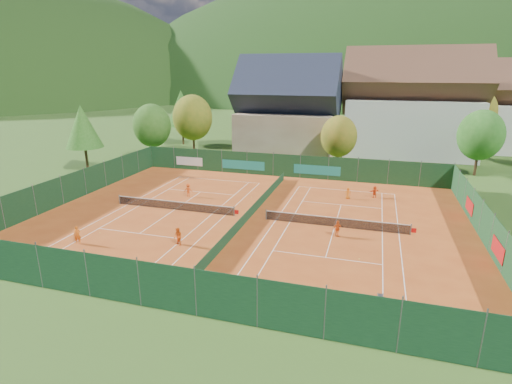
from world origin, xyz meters
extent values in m
plane|color=#2C4E18|center=(0.00, 0.00, -0.02)|extent=(600.00, 600.00, 0.00)
cube|color=#A74518|center=(0.00, 0.00, 0.01)|extent=(40.00, 32.00, 0.01)
cube|color=white|center=(-8.00, 11.88, 0.01)|extent=(10.97, 0.06, 0.00)
cube|color=white|center=(-8.00, -11.88, 0.01)|extent=(10.97, 0.06, 0.00)
cube|color=white|center=(-13.48, 0.00, 0.01)|extent=(0.06, 23.77, 0.00)
cube|color=white|center=(-2.51, 0.00, 0.01)|extent=(0.06, 23.77, 0.00)
cube|color=white|center=(-12.12, 0.00, 0.01)|extent=(0.06, 23.77, 0.00)
cube|color=white|center=(-3.88, 0.00, 0.01)|extent=(0.06, 23.77, 0.00)
cube|color=white|center=(-8.00, 6.40, 0.01)|extent=(8.23, 0.06, 0.00)
cube|color=white|center=(-8.00, -6.40, 0.01)|extent=(8.23, 0.06, 0.00)
cube|color=white|center=(-8.00, 0.00, 0.01)|extent=(0.06, 12.80, 0.00)
cube|color=white|center=(8.00, 11.88, 0.01)|extent=(10.97, 0.06, 0.00)
cube|color=white|center=(8.00, -11.88, 0.01)|extent=(10.97, 0.06, 0.00)
cube|color=white|center=(2.51, 0.00, 0.01)|extent=(0.06, 23.77, 0.00)
cube|color=white|center=(13.48, 0.00, 0.01)|extent=(0.06, 23.77, 0.00)
cube|color=white|center=(3.88, 0.00, 0.01)|extent=(0.06, 23.77, 0.00)
cube|color=white|center=(12.12, 0.00, 0.01)|extent=(0.06, 23.77, 0.00)
cube|color=white|center=(8.00, 6.40, 0.01)|extent=(8.23, 0.06, 0.00)
cube|color=white|center=(8.00, -6.40, 0.01)|extent=(8.23, 0.06, 0.00)
cube|color=white|center=(8.00, 0.00, 0.01)|extent=(0.06, 12.80, 0.00)
cylinder|color=#59595B|center=(-14.40, 0.00, 0.51)|extent=(0.10, 0.10, 1.02)
cylinder|color=#59595B|center=(-1.60, 0.00, 0.51)|extent=(0.10, 0.10, 1.02)
cube|color=black|center=(-8.00, 0.00, 0.46)|extent=(12.80, 0.02, 0.86)
cube|color=white|center=(-8.00, 0.00, 0.89)|extent=(12.80, 0.04, 0.06)
cube|color=red|center=(-1.35, 0.00, 0.45)|extent=(0.40, 0.04, 0.40)
cylinder|color=#59595B|center=(1.60, 0.00, 0.51)|extent=(0.10, 0.10, 1.02)
cylinder|color=#59595B|center=(14.40, 0.00, 0.51)|extent=(0.10, 0.10, 1.02)
cube|color=black|center=(8.00, 0.00, 0.46)|extent=(12.80, 0.02, 0.86)
cube|color=white|center=(8.00, 0.00, 0.89)|extent=(12.80, 0.04, 0.06)
cube|color=red|center=(14.65, 0.00, 0.45)|extent=(0.40, 0.04, 0.40)
cube|color=#14381F|center=(0.00, 0.00, 0.50)|extent=(0.03, 28.80, 1.00)
cube|color=#163D1F|center=(0.00, 16.00, 1.50)|extent=(40.00, 0.04, 3.00)
cube|color=teal|center=(-6.00, 15.94, 1.20)|extent=(6.00, 0.03, 1.20)
cube|color=teal|center=(4.00, 15.94, 1.20)|extent=(6.00, 0.03, 1.20)
cube|color=silver|center=(-14.00, 15.94, 1.20)|extent=(4.00, 0.03, 1.20)
cube|color=#153B21|center=(0.00, -16.00, 1.50)|extent=(40.00, 0.04, 3.00)
cube|color=#13341A|center=(-20.00, 0.00, 1.50)|extent=(0.04, 32.00, 3.00)
cube|color=#153B1D|center=(20.00, 0.00, 1.50)|extent=(0.04, 32.00, 3.00)
cube|color=#B21414|center=(19.94, -4.00, 1.20)|extent=(0.03, 3.00, 1.20)
cube|color=#B21414|center=(19.94, 6.00, 1.20)|extent=(0.03, 3.00, 1.20)
cube|color=#C5AA8B|center=(-3.00, 30.00, 3.50)|extent=(15.00, 12.00, 7.00)
cube|color=#1E2333|center=(-3.00, 30.00, 10.00)|extent=(16.20, 12.00, 12.00)
cube|color=silver|center=(16.00, 36.00, 4.50)|extent=(20.00, 11.00, 9.00)
cube|color=brown|center=(16.00, 36.00, 11.75)|extent=(21.60, 11.00, 11.00)
cube|color=silver|center=(30.00, 44.00, 4.00)|extent=(16.00, 10.00, 8.00)
cube|color=brown|center=(30.00, 44.00, 10.50)|extent=(17.28, 10.00, 10.00)
cylinder|color=#48291A|center=(-22.00, 20.00, 1.40)|extent=(0.36, 0.36, 2.80)
ellipsoid|color=#2A5919|center=(-22.00, 20.00, 5.40)|extent=(5.72, 5.72, 6.58)
cylinder|color=#482D1A|center=(-18.00, 26.00, 1.57)|extent=(0.36, 0.36, 3.15)
ellipsoid|color=olive|center=(-18.00, 26.00, 6.07)|extent=(6.44, 6.44, 7.40)
cylinder|color=#442C18|center=(-24.00, 34.00, 1.75)|extent=(0.36, 0.36, 3.50)
cone|color=#275D1A|center=(-24.00, 34.00, 6.75)|extent=(5.60, 5.60, 6.50)
cylinder|color=#432E18|center=(6.00, 22.00, 1.22)|extent=(0.36, 0.36, 2.45)
ellipsoid|color=olive|center=(6.00, 22.00, 4.72)|extent=(5.01, 5.01, 5.76)
cylinder|color=#462D19|center=(24.00, 24.00, 1.40)|extent=(0.36, 0.36, 2.80)
ellipsoid|color=#25601B|center=(24.00, 24.00, 5.40)|extent=(5.72, 5.72, 6.58)
cylinder|color=#452A18|center=(-28.00, 12.00, 1.57)|extent=(0.36, 0.36, 3.15)
cone|color=#2A611B|center=(-28.00, 12.00, 6.07)|extent=(5.04, 5.04, 5.85)
cylinder|color=#482C19|center=(26.00, 40.00, 1.75)|extent=(0.36, 0.36, 3.50)
ellipsoid|color=olive|center=(26.00, 40.00, 6.75)|extent=(7.15, 7.15, 8.22)
ellipsoid|color=black|center=(10.00, 300.00, -42.35)|extent=(440.00, 440.00, 242.00)
cylinder|color=slate|center=(11.75, -12.04, 0.40)|extent=(0.02, 0.02, 0.80)
cylinder|color=slate|center=(12.05, -12.04, 0.40)|extent=(0.02, 0.02, 0.80)
cylinder|color=slate|center=(11.75, -11.74, 0.40)|extent=(0.02, 0.02, 0.80)
cylinder|color=slate|center=(12.05, -11.74, 0.40)|extent=(0.02, 0.02, 0.80)
cube|color=slate|center=(11.90, -11.89, 0.55)|extent=(0.34, 0.34, 0.30)
ellipsoid|color=#CCD833|center=(11.90, -11.89, 0.58)|extent=(0.28, 0.28, 0.16)
sphere|color=#CCD833|center=(-11.33, -7.29, 0.03)|extent=(0.07, 0.07, 0.07)
sphere|color=#CCD833|center=(7.67, -12.48, 0.03)|extent=(0.07, 0.07, 0.07)
sphere|color=#CCD833|center=(-0.89, 1.31, 0.03)|extent=(0.07, 0.07, 0.07)
sphere|color=#CCD833|center=(-1.81, 6.18, 0.03)|extent=(0.07, 0.07, 0.07)
sphere|color=#CCD833|center=(10.44, -5.97, 0.03)|extent=(0.07, 0.07, 0.07)
imported|color=#D55E13|center=(-11.63, -9.62, 0.76)|extent=(0.66, 0.60, 1.52)
imported|color=#E55B14|center=(-3.66, -7.59, 0.76)|extent=(0.91, 0.84, 1.51)
imported|color=#D44712|center=(-8.60, 4.46, 0.75)|extent=(1.04, 0.70, 1.50)
imported|color=#D44E12|center=(8.41, -2.13, 0.72)|extent=(0.86, 0.83, 1.44)
imported|color=orange|center=(8.49, 8.71, 0.64)|extent=(0.71, 0.55, 1.29)
imported|color=#E84814|center=(11.27, 9.94, 0.68)|extent=(1.25, 1.06, 1.35)
camera|label=1|loc=(10.79, -34.05, 13.55)|focal=28.00mm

